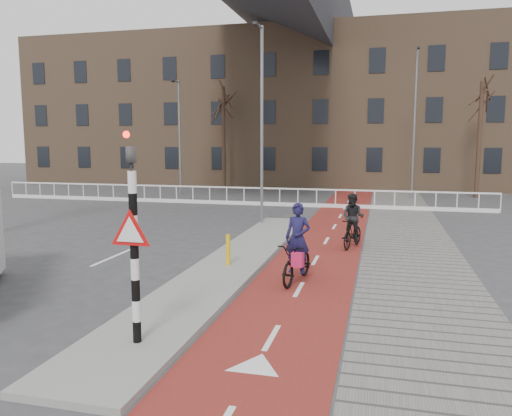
# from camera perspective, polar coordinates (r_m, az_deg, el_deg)

# --- Properties ---
(ground) EXTENTS (120.00, 120.00, 0.00)m
(ground) POSITION_cam_1_polar(r_m,az_deg,el_deg) (10.46, -5.22, -11.80)
(ground) COLOR #38383A
(ground) RESTS_ON ground
(bike_lane) EXTENTS (2.50, 60.00, 0.01)m
(bike_lane) POSITION_cam_1_polar(r_m,az_deg,el_deg) (19.69, 8.67, -2.61)
(bike_lane) COLOR maroon
(bike_lane) RESTS_ON ground
(sidewalk) EXTENTS (3.00, 60.00, 0.01)m
(sidewalk) POSITION_cam_1_polar(r_m,az_deg,el_deg) (19.63, 16.84, -2.89)
(sidewalk) COLOR slate
(sidewalk) RESTS_ON ground
(curb_island) EXTENTS (1.80, 16.00, 0.12)m
(curb_island) POSITION_cam_1_polar(r_m,az_deg,el_deg) (14.30, -2.55, -6.19)
(curb_island) COLOR gray
(curb_island) RESTS_ON ground
(traffic_signal) EXTENTS (0.80, 0.80, 3.68)m
(traffic_signal) POSITION_cam_1_polar(r_m,az_deg,el_deg) (8.39, -13.85, -2.78)
(traffic_signal) COLOR black
(traffic_signal) RESTS_ON curb_island
(bollard) EXTENTS (0.12, 0.12, 0.85)m
(bollard) POSITION_cam_1_polar(r_m,az_deg,el_deg) (13.65, -3.20, -4.78)
(bollard) COLOR #E5B20C
(bollard) RESTS_ON curb_island
(cyclist_near) EXTENTS (0.97, 1.98, 1.97)m
(cyclist_near) POSITION_cam_1_polar(r_m,az_deg,el_deg) (12.39, 4.77, -5.47)
(cyclist_near) COLOR black
(cyclist_near) RESTS_ON bike_lane
(cyclist_far) EXTENTS (0.89, 1.70, 1.78)m
(cyclist_far) POSITION_cam_1_polar(r_m,az_deg,el_deg) (16.60, 11.01, -1.97)
(cyclist_far) COLOR black
(cyclist_far) RESTS_ON bike_lane
(railing) EXTENTS (28.00, 0.10, 0.99)m
(railing) POSITION_cam_1_polar(r_m,az_deg,el_deg) (27.76, -3.36, 1.05)
(railing) COLOR silver
(railing) RESTS_ON ground
(townhouse_row) EXTENTS (46.00, 10.00, 15.90)m
(townhouse_row) POSITION_cam_1_polar(r_m,az_deg,el_deg) (42.00, 5.58, 13.51)
(townhouse_row) COLOR #7F6047
(townhouse_row) RESTS_ON ground
(tree_mid) EXTENTS (0.27, 0.27, 7.36)m
(tree_mid) POSITION_cam_1_polar(r_m,az_deg,el_deg) (36.51, -3.72, 7.92)
(tree_mid) COLOR #311E15
(tree_mid) RESTS_ON ground
(tree_right) EXTENTS (0.27, 0.27, 7.10)m
(tree_right) POSITION_cam_1_polar(r_m,az_deg,el_deg) (33.76, 24.16, 7.09)
(tree_right) COLOR #311E15
(tree_right) RESTS_ON ground
(streetlight_near) EXTENTS (0.12, 0.12, 8.02)m
(streetlight_near) POSITION_cam_1_polar(r_m,az_deg,el_deg) (20.51, 0.67, 9.12)
(streetlight_near) COLOR slate
(streetlight_near) RESTS_ON ground
(streetlight_left) EXTENTS (0.12, 0.12, 7.36)m
(streetlight_left) POSITION_cam_1_polar(r_m,az_deg,el_deg) (33.28, -8.71, 7.89)
(streetlight_left) COLOR slate
(streetlight_left) RESTS_ON ground
(streetlight_right) EXTENTS (0.12, 0.12, 8.96)m
(streetlight_right) POSITION_cam_1_polar(r_m,az_deg,el_deg) (31.93, 17.65, 9.07)
(streetlight_right) COLOR slate
(streetlight_right) RESTS_ON ground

